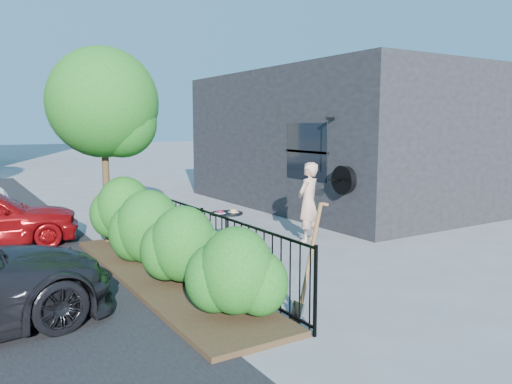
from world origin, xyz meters
TOP-DOWN VIEW (x-y plane):
  - ground at (0.00, 0.00)m, footprint 120.00×120.00m
  - shop_building at (5.50, 4.50)m, footprint 6.22×9.00m
  - fence at (-1.50, 0.00)m, footprint 0.05×6.05m
  - planting_bed at (-2.20, 0.00)m, footprint 1.30×6.00m
  - shrubs at (-2.10, 0.10)m, footprint 1.10×5.60m
  - patio_tree at (-2.24, 2.76)m, footprint 2.20×2.20m
  - cafe_table at (-0.53, 0.94)m, footprint 0.63×0.63m
  - woman at (1.38, 0.86)m, footprint 0.72×0.61m
  - shovel at (-1.26, -2.54)m, footprint 0.51×0.20m

SIDE VIEW (x-z plane):
  - ground at x=0.00m, z-range 0.00..0.00m
  - planting_bed at x=-2.20m, z-range 0.00..0.08m
  - cafe_table at x=-0.53m, z-range 0.12..0.96m
  - fence at x=-1.50m, z-range 0.01..1.11m
  - shovel at x=-1.26m, z-range -0.09..1.44m
  - shrubs at x=-2.10m, z-range 0.08..1.32m
  - woman at x=1.38m, z-range 0.00..1.69m
  - shop_building at x=5.50m, z-range 0.00..4.00m
  - patio_tree at x=-2.24m, z-range 0.79..4.73m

